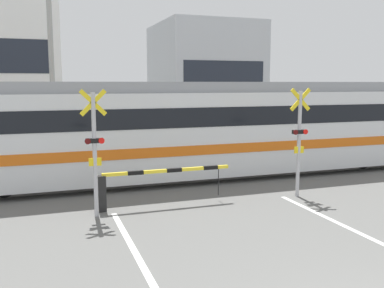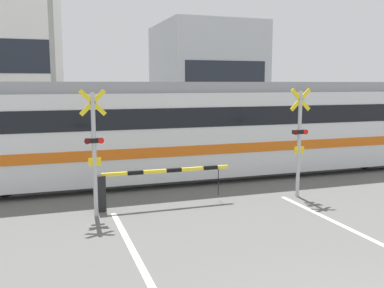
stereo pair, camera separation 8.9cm
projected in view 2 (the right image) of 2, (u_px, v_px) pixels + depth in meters
rail_track_near at (176, 182)px, 14.65m from camera, size 50.00×0.10×0.08m
rail_track_far at (165, 174)px, 15.99m from camera, size 50.00×0.10×0.08m
commuter_train at (202, 127)px, 15.45m from camera, size 21.43×2.86×3.46m
crossing_barrier_near at (139, 181)px, 11.71m from camera, size 3.75×0.20×1.05m
crossing_barrier_far at (193, 146)px, 18.32m from camera, size 3.75×0.20×1.05m
crossing_signal_left at (94, 147)px, 10.81m from camera, size 0.68×0.15×3.27m
crossing_signal_right at (299, 138)px, 12.73m from camera, size 0.68×0.15×3.27m
pedestrian at (122, 134)px, 20.70m from camera, size 0.38×0.22×1.68m
building_right_of_street at (205, 79)px, 29.06m from camera, size 6.19×7.09×7.30m
utility_pole_streetside at (53, 68)px, 18.42m from camera, size 0.22×0.22×8.12m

